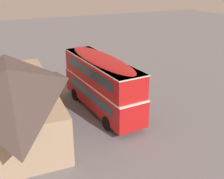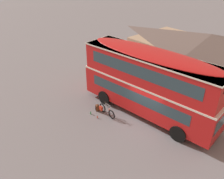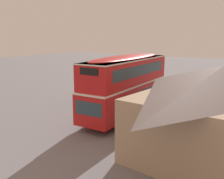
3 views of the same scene
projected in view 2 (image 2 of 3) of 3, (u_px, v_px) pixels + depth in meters
name	position (u px, v px, depth m)	size (l,w,h in m)	color
ground_plane	(146.00, 122.00, 16.29)	(120.00, 120.00, 0.00)	slate
double_decker_bus	(149.00, 81.00, 16.00)	(10.35, 3.28, 4.79)	black
touring_bicycle	(106.00, 110.00, 16.91)	(1.76, 0.46, 1.02)	black
backpack_on_ground	(97.00, 107.00, 17.44)	(0.38, 0.37, 0.49)	#592D19
water_bottle_red_squeeze	(97.00, 117.00, 16.68)	(0.07, 0.07, 0.21)	#D84C33
water_bottle_green_metal	(91.00, 113.00, 17.09)	(0.08, 0.08, 0.23)	green
pub_building	(207.00, 60.00, 20.13)	(14.20, 7.09, 4.54)	tan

